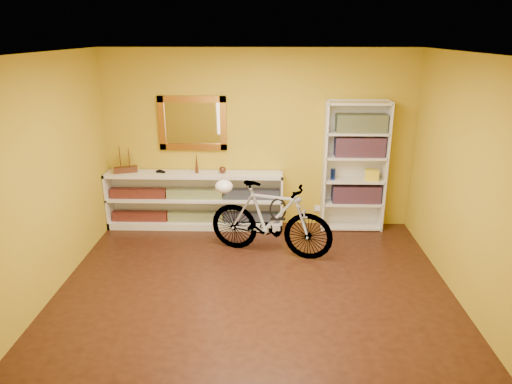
{
  "coord_description": "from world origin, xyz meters",
  "views": [
    {
      "loc": [
        0.15,
        -4.63,
        2.8
      ],
      "look_at": [
        0.0,
        0.7,
        0.95
      ],
      "focal_mm": 32.5,
      "sensor_mm": 36.0,
      "label": 1
    }
  ],
  "objects_px": {
    "helmet": "(224,187)",
    "bicycle": "(270,219)",
    "console_unit": "(195,200)",
    "bookcase": "(354,167)"
  },
  "relations": [
    {
      "from": "console_unit",
      "to": "helmet",
      "type": "bearing_deg",
      "value": -53.53
    },
    {
      "from": "helmet",
      "to": "bicycle",
      "type": "bearing_deg",
      "value": -16.82
    },
    {
      "from": "console_unit",
      "to": "bicycle",
      "type": "relative_size",
      "value": 1.54
    },
    {
      "from": "console_unit",
      "to": "bookcase",
      "type": "height_order",
      "value": "bookcase"
    },
    {
      "from": "console_unit",
      "to": "helmet",
      "type": "distance_m",
      "value": 0.96
    },
    {
      "from": "console_unit",
      "to": "bookcase",
      "type": "xyz_separation_m",
      "value": [
        2.33,
        0.03,
        0.52
      ]
    },
    {
      "from": "console_unit",
      "to": "bookcase",
      "type": "bearing_deg",
      "value": 0.61
    },
    {
      "from": "console_unit",
      "to": "helmet",
      "type": "relative_size",
      "value": 11.03
    },
    {
      "from": "console_unit",
      "to": "bicycle",
      "type": "bearing_deg",
      "value": -37.79
    },
    {
      "from": "bookcase",
      "to": "bicycle",
      "type": "bearing_deg",
      "value": -143.55
    }
  ]
}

